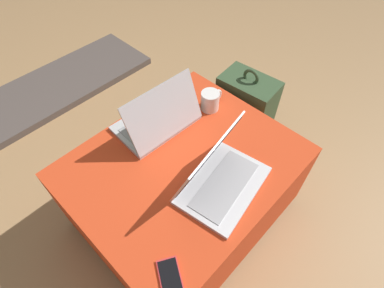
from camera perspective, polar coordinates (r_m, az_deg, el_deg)
ground_plane at (r=1.56m, az=-1.25°, el=-12.70°), size 14.00×14.00×0.00m
ottoman at (r=1.37m, az=-1.41°, el=-8.59°), size 0.88×0.73×0.44m
laptop_near at (r=1.09m, az=4.96°, el=-6.04°), size 0.37×0.29×0.24m
laptop_far at (r=1.27m, az=-6.42°, el=4.74°), size 0.35×0.24×0.22m
cell_phone at (r=0.99m, az=-4.05°, el=-24.46°), size 0.12×0.15×0.01m
backpack at (r=1.69m, az=10.06°, el=5.75°), size 0.25×0.30×0.52m
coffee_mug at (r=1.35m, az=3.56°, el=8.29°), size 0.12×0.08×0.09m
fireplace_hearth at (r=2.33m, az=-25.25°, el=9.39°), size 1.40×0.50×0.04m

